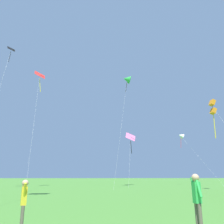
{
  "coord_description": "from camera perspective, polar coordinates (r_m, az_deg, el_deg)",
  "views": [
    {
      "loc": [
        -1.52,
        -2.6,
        1.72
      ],
      "look_at": [
        0.58,
        29.74,
        10.58
      ],
      "focal_mm": 37.6,
      "sensor_mm": 36.0,
      "label": 1
    }
  ],
  "objects": [
    {
      "name": "kite_red_high",
      "position": [
        43.02,
        -17.18,
        7.6
      ],
      "size": [
        3.56,
        12.61,
        19.73
      ],
      "color": "red",
      "rests_on": "ground_plane"
    },
    {
      "name": "kite_green_small",
      "position": [
        41.38,
        3.64,
        7.92
      ],
      "size": [
        3.59,
        6.46,
        18.87
      ],
      "color": "green",
      "rests_on": "ground_plane"
    },
    {
      "name": "kite_orange_box",
      "position": [
        34.42,
        23.33,
        0.88
      ],
      "size": [
        1.18,
        9.18,
        11.78
      ],
      "color": "orange",
      "rests_on": "ground_plane"
    },
    {
      "name": "kite_pink_low",
      "position": [
        46.91,
        4.57,
        -6.89
      ],
      "size": [
        2.86,
        9.59,
        10.24
      ],
      "color": "pink",
      "rests_on": "ground_plane"
    },
    {
      "name": "kite_white_distant",
      "position": [
        51.16,
        16.39,
        -5.58
      ],
      "size": [
        4.6,
        8.51,
        10.5
      ],
      "color": "white",
      "rests_on": "ground_plane"
    },
    {
      "name": "person_in_blue_jacket",
      "position": [
        8.41,
        19.97,
        -18.83
      ],
      "size": [
        0.24,
        0.58,
        1.79
      ],
      "color": "#665B4C",
      "rests_on": "ground_plane"
    },
    {
      "name": "kite_black_large",
      "position": [
        41.02,
        -23.66,
        12.48
      ],
      "size": [
        2.28,
        10.32,
        21.88
      ],
      "color": "black",
      "rests_on": "ground_plane"
    },
    {
      "name": "person_near_tree",
      "position": [
        8.78,
        -20.68,
        -19.33
      ],
      "size": [
        0.24,
        0.51,
        1.6
      ],
      "color": "#665B4C",
      "rests_on": "ground_plane"
    }
  ]
}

